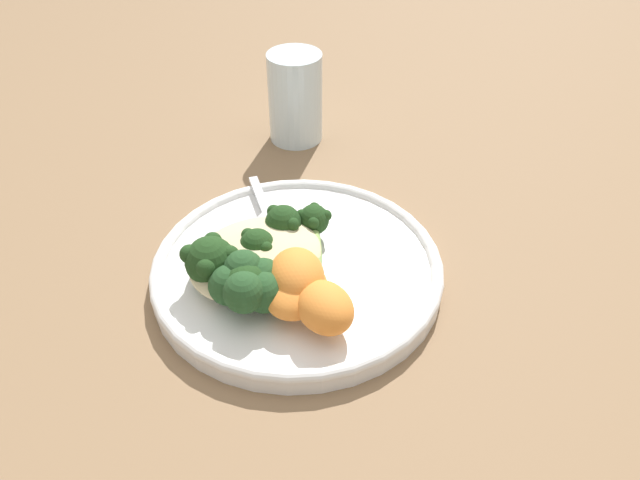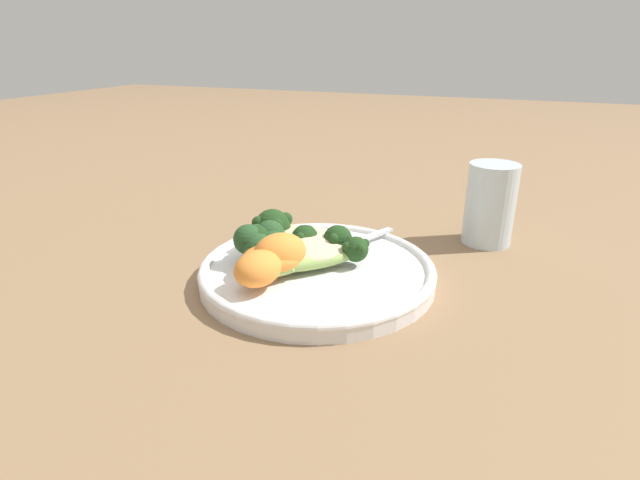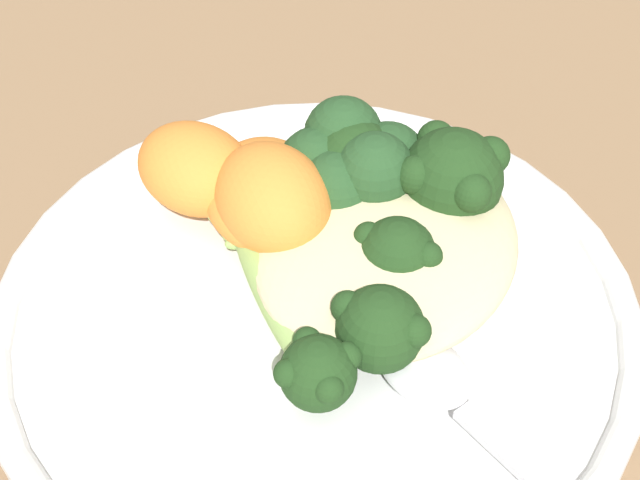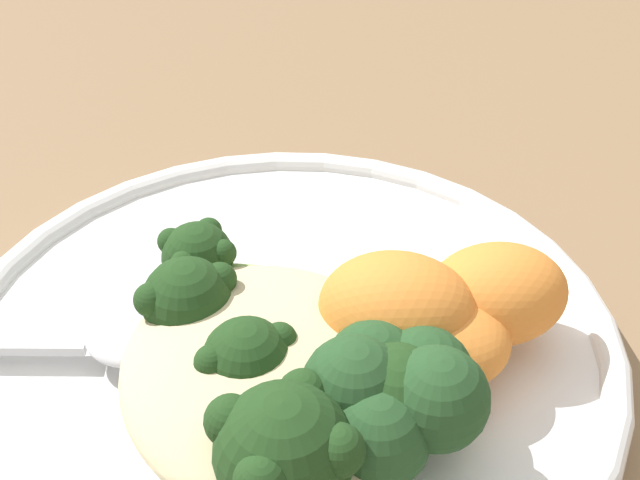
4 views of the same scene
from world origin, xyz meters
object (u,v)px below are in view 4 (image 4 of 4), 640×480
at_px(spoon, 116,340).
at_px(broccoli_stalk_2, 270,356).
at_px(broccoli_stalk_4, 396,390).
at_px(kale_tuft, 395,392).
at_px(sweet_potato_chunk_1, 424,328).
at_px(broccoli_stalk_1, 247,305).
at_px(sweet_potato_chunk_0, 497,294).
at_px(sweet_potato_chunk_2, 398,310).
at_px(broccoli_stalk_0, 245,271).
at_px(plate, 292,355).
at_px(quinoa_mound, 274,378).
at_px(broccoli_stalk_3, 303,428).

bearing_deg(spoon, broccoli_stalk_2, 162.98).
distance_m(broccoli_stalk_4, kale_tuft, 0.00).
bearing_deg(sweet_potato_chunk_1, broccoli_stalk_1, 52.33).
relative_size(broccoli_stalk_4, sweet_potato_chunk_0, 1.48).
height_order(sweet_potato_chunk_2, kale_tuft, same).
distance_m(sweet_potato_chunk_1, spoon, 0.12).
xyz_separation_m(broccoli_stalk_1, sweet_potato_chunk_2, (-0.03, -0.05, 0.01)).
distance_m(broccoli_stalk_0, sweet_potato_chunk_1, 0.08).
height_order(plate, broccoli_stalk_1, broccoli_stalk_1).
bearing_deg(plate, sweet_potato_chunk_0, -113.07).
bearing_deg(broccoli_stalk_2, broccoli_stalk_1, -103.57).
distance_m(quinoa_mound, broccoli_stalk_0, 0.06).
xyz_separation_m(sweet_potato_chunk_0, sweet_potato_chunk_1, (-0.00, 0.03, -0.00)).
height_order(broccoli_stalk_1, broccoli_stalk_3, broccoli_stalk_3).
xyz_separation_m(quinoa_mound, broccoli_stalk_4, (-0.03, -0.03, 0.01)).
relative_size(sweet_potato_chunk_0, sweet_potato_chunk_2, 0.94).
xyz_separation_m(broccoli_stalk_1, spoon, (0.01, 0.05, -0.01)).
relative_size(broccoli_stalk_0, spoon, 0.86).
relative_size(plate, spoon, 2.58).
bearing_deg(sweet_potato_chunk_0, spoon, 68.40).
bearing_deg(quinoa_mound, sweet_potato_chunk_2, -86.36).
distance_m(broccoli_stalk_3, sweet_potato_chunk_0, 0.10).
bearing_deg(plate, quinoa_mound, 146.00).
height_order(broccoli_stalk_0, sweet_potato_chunk_1, same).
xyz_separation_m(quinoa_mound, broccoli_stalk_0, (0.06, -0.01, 0.00)).
relative_size(broccoli_stalk_3, spoon, 1.03).
distance_m(broccoli_stalk_0, sweet_potato_chunk_0, 0.10).
bearing_deg(quinoa_mound, broccoli_stalk_4, -130.90).
bearing_deg(quinoa_mound, spoon, 40.37).
bearing_deg(spoon, sweet_potato_chunk_1, 177.81).
bearing_deg(sweet_potato_chunk_0, plate, 66.93).
xyz_separation_m(plate, sweet_potato_chunk_1, (-0.03, -0.04, 0.03)).
height_order(broccoli_stalk_4, sweet_potato_chunk_1, broccoli_stalk_4).
height_order(broccoli_stalk_4, sweet_potato_chunk_2, sweet_potato_chunk_2).
distance_m(broccoli_stalk_1, kale_tuft, 0.07).
relative_size(quinoa_mound, broccoli_stalk_0, 1.40).
xyz_separation_m(broccoli_stalk_2, spoon, (0.04, 0.04, -0.01)).
bearing_deg(broccoli_stalk_3, broccoli_stalk_0, -137.56).
xyz_separation_m(broccoli_stalk_0, broccoli_stalk_1, (-0.02, 0.01, 0.00)).
bearing_deg(broccoli_stalk_4, spoon, -106.23).
bearing_deg(broccoli_stalk_2, plate, -138.00).
distance_m(sweet_potato_chunk_1, kale_tuft, 0.04).
bearing_deg(broccoli_stalk_3, broccoli_stalk_1, -134.34).
relative_size(broccoli_stalk_0, sweet_potato_chunk_2, 1.52).
distance_m(broccoli_stalk_2, broccoli_stalk_3, 0.04).
relative_size(broccoli_stalk_4, sweet_potato_chunk_2, 1.39).
relative_size(broccoli_stalk_4, spoon, 0.78).
bearing_deg(kale_tuft, spoon, 42.02).
xyz_separation_m(quinoa_mound, broccoli_stalk_1, (0.04, -0.01, 0.00)).
bearing_deg(kale_tuft, quinoa_mound, 44.57).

